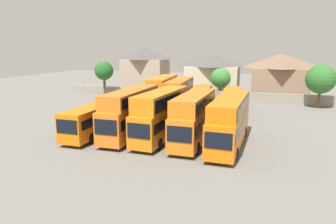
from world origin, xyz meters
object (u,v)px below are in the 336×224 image
at_px(bus_2, 131,110).
at_px(house_terrace_right, 280,75).
at_px(bus_3, 162,112).
at_px(house_terrace_centre, 213,74).
at_px(tree_left_of_lot, 221,78).
at_px(bus_5, 230,119).
at_px(tree_behind_wall, 321,79).
at_px(bus_1, 98,117).
at_px(bus_4, 194,116).
at_px(bus_7, 179,93).
at_px(house_terrace_left, 145,69).
at_px(bus_9, 231,100).
at_px(bus_8, 201,98).
at_px(bus_6, 162,91).
at_px(tree_right_of_lot, 104,71).

bearing_deg(bus_2, house_terrace_right, 152.94).
distance_m(bus_3, house_terrace_centre, 34.16).
bearing_deg(tree_left_of_lot, bus_5, -80.03).
xyz_separation_m(tree_left_of_lot, tree_behind_wall, (16.28, -4.50, 0.71)).
bearing_deg(bus_1, tree_behind_wall, 133.02).
distance_m(bus_4, bus_7, 16.94).
bearing_deg(house_terrace_left, bus_9, -40.19).
distance_m(bus_1, bus_8, 17.74).
bearing_deg(bus_9, tree_left_of_lot, -166.92).
bearing_deg(bus_1, bus_9, 141.94).
distance_m(bus_6, tree_left_of_lot, 14.67).
bearing_deg(bus_2, bus_5, 87.32).
bearing_deg(bus_6, tree_behind_wall, 104.96).
height_order(bus_7, bus_8, bus_7).
distance_m(house_terrace_centre, house_terrace_right, 13.25).
height_order(bus_8, house_terrace_centre, house_terrace_centre).
bearing_deg(bus_3, house_terrace_left, -152.61).
relative_size(bus_6, bus_8, 1.10).
bearing_deg(bus_4, tree_behind_wall, 148.80).
xyz_separation_m(bus_9, house_terrace_left, (-20.62, 17.42, 2.99)).
height_order(house_terrace_left, tree_left_of_lot, house_terrace_left).
bearing_deg(house_terrace_right, bus_3, -110.88).
distance_m(house_terrace_centre, tree_behind_wall, 21.60).
bearing_deg(house_terrace_left, tree_behind_wall, -16.25).
bearing_deg(bus_7, house_terrace_centre, 169.77).
bearing_deg(bus_6, bus_9, 88.85).
bearing_deg(bus_3, bus_8, 179.40).
bearing_deg(bus_6, bus_5, 33.70).
bearing_deg(house_terrace_centre, tree_right_of_lot, -148.44).
distance_m(bus_6, tree_behind_wall, 24.95).
bearing_deg(bus_3, tree_behind_wall, 144.97).
relative_size(bus_4, house_terrace_left, 1.07).
height_order(bus_2, tree_behind_wall, tree_behind_wall).
bearing_deg(bus_4, bus_6, -150.60).
relative_size(house_terrace_right, tree_right_of_lot, 1.57).
height_order(bus_3, tree_right_of_lot, tree_right_of_lot).
height_order(bus_2, bus_8, bus_2).
height_order(bus_4, tree_left_of_lot, tree_left_of_lot).
bearing_deg(bus_1, bus_5, 90.57).
bearing_deg(house_terrace_left, bus_6, -60.81).
bearing_deg(house_terrace_centre, bus_8, -85.70).
distance_m(bus_2, bus_7, 15.39).
xyz_separation_m(bus_7, bus_8, (3.41, -0.09, -0.64)).
height_order(bus_3, bus_5, bus_3).
relative_size(bus_5, house_terrace_right, 1.10).
height_order(bus_5, tree_behind_wall, tree_behind_wall).
xyz_separation_m(bus_3, house_terrace_centre, (-0.47, 34.14, 1.32)).
xyz_separation_m(bus_2, house_terrace_left, (-11.62, 33.23, 2.05)).
bearing_deg(tree_left_of_lot, bus_1, -108.32).
bearing_deg(tree_right_of_lot, bus_2, -54.94).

